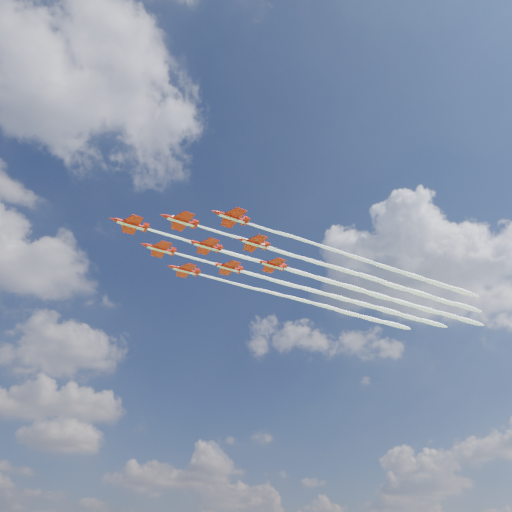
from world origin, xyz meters
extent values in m
cylinder|color=red|center=(-28.24, 0.62, 80.29)|extent=(7.45, 1.11, 1.02)
cone|color=red|center=(-32.88, 0.68, 80.29)|extent=(1.87, 1.05, 1.02)
cone|color=red|center=(-23.87, 0.57, 80.29)|extent=(1.41, 0.95, 0.93)
ellipsoid|color=black|center=(-30.10, 0.64, 80.71)|extent=(1.94, 0.87, 0.67)
cube|color=red|center=(-27.77, 0.62, 80.24)|extent=(3.08, 8.59, 0.13)
cube|color=red|center=(-24.52, 0.58, 80.29)|extent=(1.34, 3.36, 0.11)
cube|color=red|center=(-24.33, 0.57, 81.13)|extent=(1.49, 0.15, 1.67)
cube|color=white|center=(-28.24, 0.62, 79.82)|extent=(6.98, 0.92, 0.11)
cylinder|color=red|center=(-17.96, -7.07, 80.29)|extent=(7.45, 1.11, 1.02)
cone|color=red|center=(-22.60, -7.01, 80.29)|extent=(1.87, 1.05, 1.02)
cone|color=red|center=(-13.58, -7.12, 80.29)|extent=(1.41, 0.95, 0.93)
ellipsoid|color=black|center=(-19.81, -7.04, 80.71)|extent=(1.94, 0.87, 0.67)
cube|color=red|center=(-17.49, -7.07, 80.24)|extent=(3.08, 8.59, 0.13)
cube|color=red|center=(-14.24, -7.11, 80.29)|extent=(1.34, 3.36, 0.11)
cube|color=red|center=(-14.05, -7.12, 81.13)|extent=(1.49, 0.15, 1.67)
cube|color=white|center=(-17.96, -7.07, 79.82)|extent=(6.98, 0.92, 0.11)
cylinder|color=red|center=(-17.77, 8.06, 80.29)|extent=(7.45, 1.11, 1.02)
cone|color=red|center=(-22.42, 8.11, 80.29)|extent=(1.87, 1.05, 1.02)
cone|color=red|center=(-13.40, 8.00, 80.29)|extent=(1.41, 0.95, 0.93)
ellipsoid|color=black|center=(-19.63, 8.08, 80.71)|extent=(1.94, 0.87, 0.67)
cube|color=red|center=(-17.30, 8.05, 80.24)|extent=(3.08, 8.59, 0.13)
cube|color=red|center=(-14.05, 8.01, 80.29)|extent=(1.34, 3.36, 0.11)
cube|color=red|center=(-13.86, 8.01, 81.13)|extent=(1.49, 0.15, 1.67)
cube|color=white|center=(-17.77, 8.06, 79.82)|extent=(6.98, 0.92, 0.11)
cylinder|color=red|center=(-7.67, -14.76, 80.29)|extent=(7.45, 1.11, 1.02)
cone|color=red|center=(-12.32, -14.70, 80.29)|extent=(1.87, 1.05, 1.02)
cone|color=red|center=(-3.30, -14.81, 80.29)|extent=(1.41, 0.95, 0.93)
ellipsoid|color=black|center=(-9.53, -14.73, 80.71)|extent=(1.94, 0.87, 0.67)
cube|color=red|center=(-7.21, -14.76, 80.24)|extent=(3.08, 8.59, 0.13)
cube|color=red|center=(-3.96, -14.80, 80.29)|extent=(1.34, 3.36, 0.11)
cube|color=red|center=(-3.77, -14.80, 81.13)|extent=(1.49, 0.15, 1.67)
cube|color=white|center=(-7.67, -14.76, 79.82)|extent=(6.98, 0.92, 0.11)
cylinder|color=red|center=(-7.49, 0.37, 80.29)|extent=(7.45, 1.11, 1.02)
cone|color=red|center=(-12.14, 0.42, 80.29)|extent=(1.87, 1.05, 1.02)
cone|color=red|center=(-3.12, 0.31, 80.29)|extent=(1.41, 0.95, 0.93)
ellipsoid|color=black|center=(-9.35, 0.39, 80.71)|extent=(1.94, 0.87, 0.67)
cube|color=red|center=(-7.02, 0.36, 80.24)|extent=(3.08, 8.59, 0.13)
cube|color=red|center=(-3.77, 0.32, 80.29)|extent=(1.34, 3.36, 0.11)
cube|color=red|center=(-3.58, 0.32, 81.13)|extent=(1.49, 0.15, 1.67)
cube|color=white|center=(-7.49, 0.37, 79.82)|extent=(6.98, 0.92, 0.11)
cylinder|color=red|center=(-7.30, 15.49, 80.29)|extent=(7.45, 1.11, 1.02)
cone|color=red|center=(-11.95, 15.55, 80.29)|extent=(1.87, 1.05, 1.02)
cone|color=red|center=(-2.93, 15.44, 80.29)|extent=(1.41, 0.95, 0.93)
ellipsoid|color=black|center=(-9.16, 15.51, 80.71)|extent=(1.94, 0.87, 0.67)
cube|color=red|center=(-6.84, 15.48, 80.24)|extent=(3.08, 8.59, 0.13)
cube|color=red|center=(-3.59, 15.44, 80.29)|extent=(1.34, 3.36, 0.11)
cube|color=red|center=(-3.40, 15.44, 81.13)|extent=(1.49, 0.15, 1.67)
cube|color=white|center=(-7.30, 15.49, 79.82)|extent=(6.98, 0.92, 0.11)
cylinder|color=red|center=(2.79, -7.32, 80.29)|extent=(7.45, 1.11, 1.02)
cone|color=red|center=(-1.86, -7.26, 80.29)|extent=(1.87, 1.05, 1.02)
cone|color=red|center=(7.16, -7.38, 80.29)|extent=(1.41, 0.95, 0.93)
ellipsoid|color=black|center=(0.93, -7.30, 80.71)|extent=(1.94, 0.87, 0.67)
cube|color=red|center=(3.26, -7.33, 80.24)|extent=(3.08, 8.59, 0.13)
cube|color=red|center=(6.51, -7.37, 80.29)|extent=(1.34, 3.36, 0.11)
cube|color=red|center=(6.70, -7.37, 81.13)|extent=(1.49, 0.15, 1.67)
cube|color=white|center=(2.79, -7.32, 79.82)|extent=(6.98, 0.92, 0.11)
cylinder|color=red|center=(2.98, 7.80, 80.29)|extent=(7.45, 1.11, 1.02)
cone|color=red|center=(-1.67, 7.86, 80.29)|extent=(1.87, 1.05, 1.02)
cone|color=red|center=(7.35, 7.75, 80.29)|extent=(1.41, 0.95, 0.93)
ellipsoid|color=black|center=(1.12, 7.82, 80.71)|extent=(1.94, 0.87, 0.67)
cube|color=red|center=(3.44, 7.80, 80.24)|extent=(3.08, 8.59, 0.13)
cube|color=red|center=(6.70, 7.76, 80.29)|extent=(1.34, 3.36, 0.11)
cube|color=red|center=(6.88, 7.75, 81.13)|extent=(1.49, 0.15, 1.67)
cube|color=white|center=(2.98, 7.80, 79.82)|extent=(6.98, 0.92, 0.11)
cylinder|color=red|center=(13.26, 0.11, 80.29)|extent=(7.45, 1.11, 1.02)
cone|color=red|center=(8.61, 0.17, 80.29)|extent=(1.87, 1.05, 1.02)
cone|color=red|center=(17.63, 0.06, 80.29)|extent=(1.41, 0.95, 0.93)
ellipsoid|color=black|center=(11.40, 0.14, 80.71)|extent=(1.94, 0.87, 0.67)
cube|color=red|center=(13.72, 0.11, 80.24)|extent=(3.08, 8.59, 0.13)
cube|color=red|center=(16.98, 0.07, 80.29)|extent=(1.34, 3.36, 0.11)
cube|color=red|center=(17.16, 0.07, 81.13)|extent=(1.49, 0.15, 1.67)
cube|color=white|center=(13.26, 0.11, 79.82)|extent=(6.98, 0.92, 0.11)
camera|label=1|loc=(-52.61, -104.15, 8.67)|focal=35.00mm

